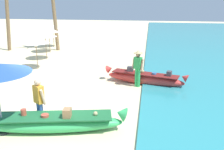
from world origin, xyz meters
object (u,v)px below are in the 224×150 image
boat_green_foreground (53,123)px  person_vendor_hatted (138,66)px  boat_red_midground (145,78)px  person_tourist_customer (39,99)px

boat_green_foreground → person_vendor_hatted: size_ratio=2.70×
boat_green_foreground → person_vendor_hatted: 5.46m
boat_red_midground → person_vendor_hatted: 0.91m
boat_green_foreground → boat_red_midground: bearing=61.5°
boat_red_midground → person_tourist_customer: person_tourist_customer is taller
person_vendor_hatted → person_tourist_customer: 5.36m
boat_red_midground → person_vendor_hatted: bearing=-129.9°
person_vendor_hatted → person_tourist_customer: bearing=-125.1°
person_vendor_hatted → person_tourist_customer: (-3.08, -4.39, -0.13)m
boat_red_midground → person_vendor_hatted: person_vendor_hatted is taller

